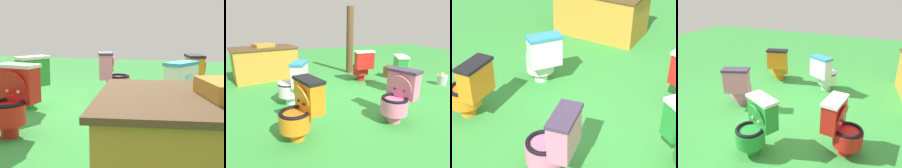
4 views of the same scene
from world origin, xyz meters
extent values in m
plane|color=green|center=(0.00, 0.00, 0.00)|extent=(14.00, 14.00, 0.00)
cylinder|color=red|center=(0.30, 1.01, 0.07)|extent=(0.20, 0.20, 0.14)
cylinder|color=red|center=(0.31, 1.03, 0.24)|extent=(0.41, 0.41, 0.20)
torus|color=black|center=(0.31, 1.03, 0.35)|extent=(0.40, 0.40, 0.04)
cylinder|color=white|center=(0.31, 1.03, 0.30)|extent=(0.27, 0.27, 0.01)
cube|color=red|center=(0.28, 0.83, 0.51)|extent=(0.43, 0.24, 0.37)
cube|color=white|center=(0.28, 0.83, 0.71)|extent=(0.46, 0.27, 0.04)
cube|color=#8CE0E5|center=(0.29, 0.93, 0.56)|extent=(0.11, 0.02, 0.08)
cylinder|color=red|center=(0.29, 0.93, 0.49)|extent=(0.36, 0.13, 0.35)
sphere|color=white|center=(0.22, 0.95, 0.46)|extent=(0.04, 0.04, 0.04)
sphere|color=white|center=(0.36, 0.93, 0.46)|extent=(0.04, 0.04, 0.04)
cylinder|color=white|center=(-1.50, 0.26, 0.07)|extent=(0.24, 0.24, 0.14)
cylinder|color=white|center=(-1.52, 0.27, 0.24)|extent=(0.50, 0.50, 0.20)
torus|color=black|center=(-1.52, 0.27, 0.35)|extent=(0.48, 0.48, 0.04)
cylinder|color=#338CBF|center=(-1.52, 0.27, 0.30)|extent=(0.32, 0.32, 0.01)
cube|color=white|center=(-1.34, 0.17, 0.51)|extent=(0.36, 0.45, 0.37)
cube|color=#338CBF|center=(-1.34, 0.17, 0.71)|extent=(0.39, 0.48, 0.04)
cube|color=#8CE0E5|center=(-1.43, 0.22, 0.56)|extent=(0.06, 0.10, 0.08)
cylinder|color=white|center=(-1.52, 0.27, 0.37)|extent=(0.49, 0.49, 0.02)
sphere|color=#338CBF|center=(-1.47, 0.16, 0.46)|extent=(0.04, 0.04, 0.04)
sphere|color=#338CBF|center=(-1.40, 0.28, 0.46)|extent=(0.04, 0.04, 0.04)
cylinder|color=orange|center=(-1.63, -0.86, 0.07)|extent=(0.22, 0.22, 0.14)
cylinder|color=orange|center=(-1.65, -0.87, 0.24)|extent=(0.45, 0.45, 0.20)
torus|color=black|center=(-1.65, -0.87, 0.35)|extent=(0.43, 0.43, 0.04)
cylinder|color=black|center=(-1.65, -0.87, 0.30)|extent=(0.29, 0.29, 0.01)
cube|color=orange|center=(-1.46, -0.82, 0.51)|extent=(0.28, 0.44, 0.37)
cube|color=black|center=(-1.46, -0.82, 0.71)|extent=(0.31, 0.47, 0.04)
cube|color=#8CE0E5|center=(-1.55, -0.84, 0.56)|extent=(0.03, 0.11, 0.08)
cylinder|color=orange|center=(-1.55, -0.84, 0.49)|extent=(0.17, 0.36, 0.35)
sphere|color=black|center=(-1.54, -0.91, 0.46)|extent=(0.04, 0.04, 0.04)
sphere|color=black|center=(-1.57, -0.78, 0.46)|extent=(0.04, 0.04, 0.04)
cylinder|color=green|center=(0.76, -0.08, 0.07)|extent=(0.24, 0.24, 0.14)
cylinder|color=green|center=(0.78, -0.08, 0.24)|extent=(0.50, 0.50, 0.20)
torus|color=black|center=(0.78, -0.08, 0.35)|extent=(0.48, 0.48, 0.04)
cylinder|color=white|center=(0.78, -0.08, 0.30)|extent=(0.32, 0.32, 0.01)
cube|color=green|center=(0.60, 0.01, 0.51)|extent=(0.35, 0.45, 0.37)
cube|color=white|center=(0.60, 0.01, 0.71)|extent=(0.39, 0.48, 0.04)
cube|color=#8CE0E5|center=(0.69, -0.04, 0.56)|extent=(0.06, 0.10, 0.08)
cylinder|color=green|center=(0.69, -0.04, 0.49)|extent=(0.24, 0.35, 0.35)
sphere|color=white|center=(0.73, 0.02, 0.46)|extent=(0.04, 0.04, 0.04)
sphere|color=white|center=(0.66, -0.10, 0.46)|extent=(0.04, 0.04, 0.04)
cylinder|color=pink|center=(-0.29, -0.97, 0.07)|extent=(0.23, 0.23, 0.14)
cylinder|color=pink|center=(-0.31, -0.98, 0.24)|extent=(0.47, 0.47, 0.20)
torus|color=black|center=(-0.31, -0.98, 0.35)|extent=(0.45, 0.45, 0.04)
cylinder|color=#3F334C|center=(-0.31, -0.98, 0.30)|extent=(0.31, 0.31, 0.01)
cube|color=pink|center=(-0.12, -0.91, 0.51)|extent=(0.32, 0.45, 0.37)
cube|color=#3F334C|center=(-0.12, -0.91, 0.71)|extent=(0.35, 0.48, 0.04)
cube|color=#8CE0E5|center=(-0.22, -0.94, 0.56)|extent=(0.05, 0.11, 0.08)
cylinder|color=pink|center=(-0.22, -0.94, 0.49)|extent=(0.21, 0.36, 0.35)
sphere|color=#3F334C|center=(-0.20, -1.01, 0.46)|extent=(0.04, 0.04, 0.04)
sphere|color=#3F334C|center=(-0.25, -0.88, 0.46)|extent=(0.04, 0.04, 0.04)
camera|label=1|loc=(-1.53, 3.59, 1.09)|focal=49.09mm
camera|label=2|loc=(-2.00, -2.94, 1.35)|focal=31.44mm
camera|label=3|loc=(1.48, -2.86, 2.60)|focal=59.00mm
camera|label=4|loc=(2.76, 1.33, 1.99)|focal=37.07mm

